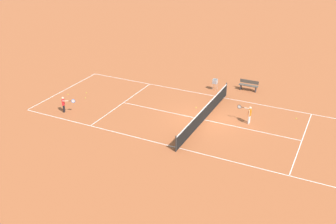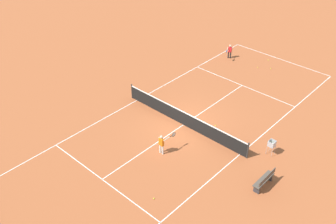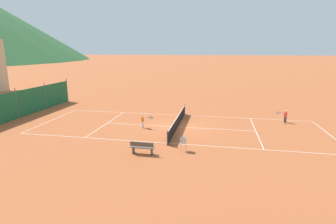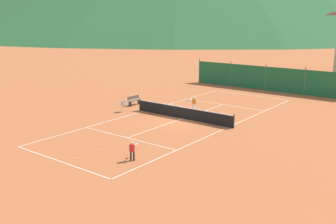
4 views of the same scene
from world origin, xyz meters
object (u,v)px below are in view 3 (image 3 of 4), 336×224
at_px(tennis_net, 178,121).
at_px(ball_hopper, 183,141).
at_px(tennis_ball_by_net_left, 102,133).
at_px(tennis_ball_alley_right, 304,134).
at_px(tennis_ball_mid_court, 316,132).
at_px(player_near_baseline, 285,115).
at_px(player_near_service, 143,120).
at_px(tennis_ball_by_net_right, 190,133).
at_px(courtside_bench, 142,147).
at_px(tennis_ball_far_corner, 294,131).

distance_m(tennis_net, ball_hopper, 5.42).
relative_size(tennis_ball_by_net_left, tennis_ball_alley_right, 1.00).
distance_m(tennis_ball_mid_court, tennis_ball_alley_right, 1.41).
bearing_deg(tennis_ball_alley_right, player_near_baseline, 11.50).
height_order(player_near_service, tennis_ball_by_net_left, player_near_service).
bearing_deg(tennis_ball_mid_court, ball_hopper, 120.97).
distance_m(player_near_service, tennis_ball_by_net_right, 4.12).
relative_size(player_near_service, tennis_ball_alley_right, 18.51).
relative_size(tennis_net, player_near_service, 7.51).
xyz_separation_m(player_near_service, tennis_ball_by_net_right, (-0.67, -4.01, -0.68)).
relative_size(tennis_ball_by_net_right, courtside_bench, 0.04).
relative_size(tennis_ball_far_corner, tennis_ball_alley_right, 1.00).
height_order(tennis_net, tennis_ball_alley_right, tennis_net).
relative_size(ball_hopper, courtside_bench, 0.59).
bearing_deg(tennis_ball_mid_court, tennis_ball_far_corner, 91.82).
distance_m(tennis_ball_mid_court, tennis_ball_far_corner, 1.62).
relative_size(tennis_net, tennis_ball_far_corner, 139.09).
bearing_deg(tennis_ball_alley_right, tennis_ball_far_corner, 32.30).
height_order(tennis_ball_far_corner, tennis_ball_alley_right, same).
height_order(tennis_ball_mid_court, tennis_ball_alley_right, same).
bearing_deg(ball_hopper, tennis_net, 12.53).
bearing_deg(player_near_service, tennis_ball_mid_court, -83.89).
bearing_deg(tennis_ball_by_net_left, player_near_baseline, -67.84).
distance_m(tennis_net, player_near_service, 2.93).
bearing_deg(tennis_net, player_near_service, 106.68).
bearing_deg(ball_hopper, tennis_ball_mid_court, -59.03).
xyz_separation_m(tennis_ball_by_net_left, tennis_ball_far_corner, (3.48, -15.00, 0.00)).
bearing_deg(tennis_ball_by_net_right, tennis_ball_by_net_left, 101.51).
bearing_deg(player_near_service, tennis_ball_alley_right, -87.26).
bearing_deg(tennis_ball_by_net_left, ball_hopper, -109.61).
distance_m(player_near_service, tennis_ball_by_net_left, 3.51).
xyz_separation_m(player_near_baseline, tennis_ball_by_net_left, (-6.04, 14.84, -0.64)).
bearing_deg(tennis_ball_alley_right, player_near_service, 92.74).
relative_size(tennis_net, tennis_ball_by_net_right, 139.09).
xyz_separation_m(player_near_baseline, tennis_ball_mid_court, (-2.51, -1.79, -0.64)).
distance_m(tennis_ball_by_net_left, tennis_ball_by_net_right, 6.92).
xyz_separation_m(tennis_ball_by_net_right, tennis_ball_far_corner, (2.10, -8.22, 0.00)).
distance_m(tennis_ball_alley_right, courtside_bench, 12.79).
bearing_deg(tennis_ball_by_net_right, tennis_net, 38.99).
distance_m(tennis_ball_by_net_right, tennis_ball_far_corner, 8.48).
distance_m(tennis_net, tennis_ball_mid_court, 11.09).
bearing_deg(tennis_ball_by_net_right, player_near_baseline, -59.94).
xyz_separation_m(tennis_ball_by_net_left, courtside_bench, (-3.46, -4.30, 0.42)).
distance_m(tennis_ball_by_net_right, ball_hopper, 3.83).
bearing_deg(tennis_ball_by_net_left, tennis_ball_by_net_right, -78.49).
height_order(tennis_ball_by_net_right, tennis_ball_alley_right, same).
distance_m(tennis_net, tennis_ball_by_net_right, 1.99).
relative_size(player_near_baseline, tennis_ball_by_net_left, 17.31).
xyz_separation_m(tennis_ball_far_corner, courtside_bench, (-6.94, 10.70, 0.42)).
xyz_separation_m(tennis_ball_by_net_right, tennis_ball_mid_court, (2.15, -9.84, 0.00)).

